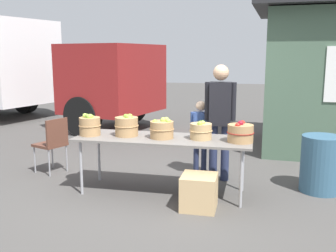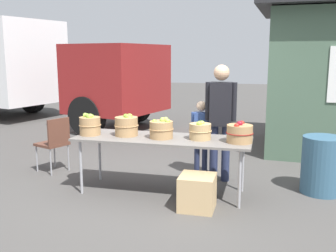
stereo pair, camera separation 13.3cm
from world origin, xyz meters
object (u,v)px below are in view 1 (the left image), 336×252
(market_table, at_px, (163,141))
(apple_basket_green_2, at_px, (162,129))
(apple_basket_green_1, at_px, (127,126))
(apple_basket_green_0, at_px, (90,125))
(apple_basket_red_0, at_px, (240,133))
(folding_chair, at_px, (53,141))
(child_customer, at_px, (200,132))
(apple_basket_green_3, at_px, (201,131))
(trash_barrel, at_px, (321,164))
(produce_crate, at_px, (199,192))
(box_truck, at_px, (8,66))
(vendor_adult, at_px, (220,113))

(market_table, distance_m, apple_basket_green_2, 0.16)
(apple_basket_green_1, bearing_deg, apple_basket_green_0, -171.70)
(apple_basket_red_0, bearing_deg, folding_chair, 169.70)
(market_table, bearing_deg, apple_basket_green_0, -176.28)
(child_customer, bearing_deg, folding_chair, 2.36)
(apple_basket_green_3, bearing_deg, folding_chair, 168.91)
(trash_barrel, bearing_deg, child_customer, 169.08)
(folding_chair, xyz_separation_m, produce_crate, (2.41, -0.92, -0.30))
(box_truck, bearing_deg, apple_basket_red_0, -21.56)
(apple_basket_green_3, height_order, trash_barrel, apple_basket_green_3)
(child_customer, bearing_deg, apple_basket_green_0, 26.61)
(apple_basket_green_1, bearing_deg, box_truck, 136.12)
(market_table, distance_m, apple_basket_green_0, 1.01)
(child_customer, distance_m, produce_crate, 1.37)
(folding_chair, bearing_deg, box_truck, -118.51)
(produce_crate, bearing_deg, apple_basket_green_3, 96.40)
(apple_basket_green_1, relative_size, apple_basket_green_3, 1.09)
(apple_basket_green_3, xyz_separation_m, folding_chair, (-2.35, 0.46, -0.35))
(market_table, xyz_separation_m, apple_basket_green_0, (-0.99, -0.06, 0.17))
(apple_basket_green_3, height_order, produce_crate, apple_basket_green_3)
(produce_crate, bearing_deg, child_customer, 97.59)
(market_table, height_order, folding_chair, folding_chair)
(market_table, height_order, box_truck, box_truck)
(child_customer, bearing_deg, apple_basket_green_1, 36.74)
(produce_crate, bearing_deg, folding_chair, 159.02)
(apple_basket_red_0, xyz_separation_m, trash_barrel, (1.06, 0.55, -0.49))
(apple_basket_green_3, relative_size, apple_basket_red_0, 0.88)
(apple_basket_green_1, relative_size, box_truck, 0.04)
(apple_basket_red_0, distance_m, child_customer, 1.08)
(apple_basket_green_0, relative_size, box_truck, 0.04)
(vendor_adult, relative_size, box_truck, 0.21)
(child_customer, distance_m, trash_barrel, 1.73)
(apple_basket_red_0, xyz_separation_m, box_truck, (-6.67, 5.03, 0.62))
(apple_basket_green_2, xyz_separation_m, apple_basket_green_3, (0.50, 0.05, -0.01))
(apple_basket_green_0, relative_size, apple_basket_red_0, 0.89)
(apple_basket_green_1, xyz_separation_m, apple_basket_red_0, (1.49, -0.05, -0.02))
(apple_basket_green_1, height_order, apple_basket_red_0, apple_basket_green_1)
(vendor_adult, bearing_deg, trash_barrel, 168.98)
(box_truck, distance_m, folding_chair, 5.99)
(vendor_adult, distance_m, folding_chair, 2.59)
(market_table, bearing_deg, folding_chair, 165.55)
(market_table, distance_m, vendor_adult, 1.01)
(vendor_adult, bearing_deg, apple_basket_green_3, 71.75)
(apple_basket_green_3, relative_size, folding_chair, 0.34)
(apple_basket_green_2, height_order, apple_basket_red_0, apple_basket_green_2)
(apple_basket_red_0, height_order, trash_barrel, apple_basket_red_0)
(market_table, height_order, apple_basket_green_1, apple_basket_green_1)
(apple_basket_green_2, height_order, produce_crate, apple_basket_green_2)
(child_customer, distance_m, folding_chair, 2.27)
(apple_basket_green_3, relative_size, box_truck, 0.04)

